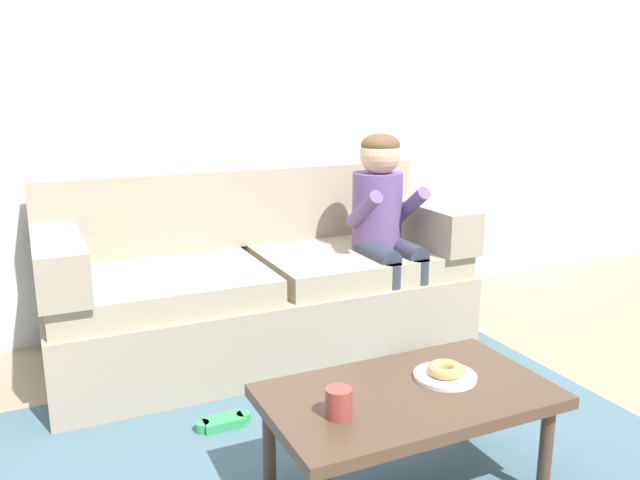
{
  "coord_description": "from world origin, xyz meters",
  "views": [
    {
      "loc": [
        -0.98,
        -2.14,
        1.34
      ],
      "look_at": [
        0.22,
        0.45,
        0.65
      ],
      "focal_mm": 36.09,
      "sensor_mm": 36.0,
      "label": 1
    }
  ],
  "objects_px": {
    "coffee_table": "(408,403)",
    "person_child": "(385,219)",
    "mug": "(339,403)",
    "toy_controller": "(223,423)",
    "couch": "(257,287)",
    "donut": "(445,369)"
  },
  "relations": [
    {
      "from": "coffee_table",
      "to": "donut",
      "type": "height_order",
      "value": "donut"
    },
    {
      "from": "couch",
      "to": "coffee_table",
      "type": "xyz_separation_m",
      "value": [
        0.02,
        -1.39,
        0.01
      ]
    },
    {
      "from": "donut",
      "to": "toy_controller",
      "type": "xyz_separation_m",
      "value": [
        -0.59,
        0.65,
        -0.39
      ]
    },
    {
      "from": "couch",
      "to": "person_child",
      "type": "height_order",
      "value": "person_child"
    },
    {
      "from": "coffee_table",
      "to": "donut",
      "type": "distance_m",
      "value": 0.18
    },
    {
      "from": "donut",
      "to": "mug",
      "type": "relative_size",
      "value": 1.33
    },
    {
      "from": "donut",
      "to": "mug",
      "type": "distance_m",
      "value": 0.44
    },
    {
      "from": "donut",
      "to": "coffee_table",
      "type": "bearing_deg",
      "value": -171.37
    },
    {
      "from": "coffee_table",
      "to": "mug",
      "type": "bearing_deg",
      "value": -168.8
    },
    {
      "from": "person_child",
      "to": "toy_controller",
      "type": "xyz_separation_m",
      "value": [
        -1.03,
        -0.51,
        -0.65
      ]
    },
    {
      "from": "donut",
      "to": "toy_controller",
      "type": "bearing_deg",
      "value": 132.01
    },
    {
      "from": "coffee_table",
      "to": "toy_controller",
      "type": "relative_size",
      "value": 4.1
    },
    {
      "from": "person_child",
      "to": "mug",
      "type": "height_order",
      "value": "person_child"
    },
    {
      "from": "mug",
      "to": "couch",
      "type": "bearing_deg",
      "value": 80.03
    },
    {
      "from": "coffee_table",
      "to": "person_child",
      "type": "xyz_separation_m",
      "value": [
        0.6,
        1.19,
        0.33
      ]
    },
    {
      "from": "person_child",
      "to": "mug",
      "type": "xyz_separation_m",
      "value": [
        -0.88,
        -1.24,
        -0.24
      ]
    },
    {
      "from": "couch",
      "to": "donut",
      "type": "height_order",
      "value": "couch"
    },
    {
      "from": "coffee_table",
      "to": "toy_controller",
      "type": "distance_m",
      "value": 0.86
    },
    {
      "from": "coffee_table",
      "to": "mug",
      "type": "distance_m",
      "value": 0.3
    },
    {
      "from": "toy_controller",
      "to": "couch",
      "type": "bearing_deg",
      "value": 83.43
    },
    {
      "from": "mug",
      "to": "toy_controller",
      "type": "height_order",
      "value": "mug"
    },
    {
      "from": "couch",
      "to": "mug",
      "type": "bearing_deg",
      "value": -99.97
    }
  ]
}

